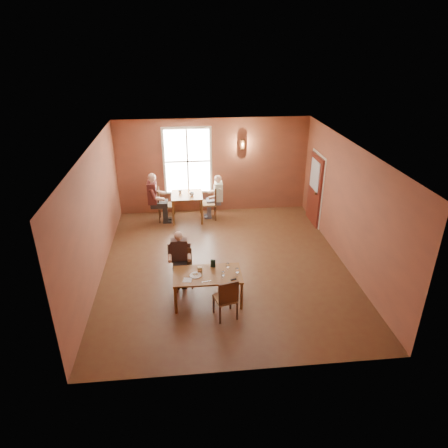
{
  "coord_description": "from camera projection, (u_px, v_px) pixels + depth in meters",
  "views": [
    {
      "loc": [
        -0.91,
        -8.58,
        5.26
      ],
      "look_at": [
        0.0,
        0.2,
        1.05
      ],
      "focal_mm": 32.0,
      "sensor_mm": 36.0,
      "label": 1
    }
  ],
  "objects": [
    {
      "name": "diner_white",
      "position": [
        209.0,
        198.0,
        12.32
      ],
      "size": [
        0.53,
        0.53,
        1.33
      ],
      "primitive_type": null,
      "rotation": [
        0.0,
        0.0,
        1.57
      ],
      "color": "silver",
      "rests_on": "ground"
    },
    {
      "name": "knife",
      "position": [
        206.0,
        281.0,
        8.17
      ],
      "size": [
        0.19,
        0.06,
        0.0
      ],
      "primitive_type": "cube",
      "rotation": [
        0.0,
        0.0,
        0.22
      ],
      "color": "white",
      "rests_on": "main_table"
    },
    {
      "name": "wall_front",
      "position": [
        248.0,
        299.0,
        6.26
      ],
      "size": [
        6.0,
        0.04,
        3.0
      ],
      "primitive_type": "cube",
      "color": "brown",
      "rests_on": "ground"
    },
    {
      "name": "door",
      "position": [
        314.0,
        190.0,
        11.94
      ],
      "size": [
        0.12,
        1.04,
        2.1
      ],
      "primitive_type": "cube",
      "color": "maroon",
      "rests_on": "ground"
    },
    {
      "name": "cup_a",
      "position": [
        192.0,
        194.0,
        12.07
      ],
      "size": [
        0.13,
        0.13,
        0.1
      ],
      "primitive_type": "imported",
      "rotation": [
        0.0,
        0.0,
        -0.03
      ],
      "color": "silver",
      "rests_on": "second_table"
    },
    {
      "name": "menu_stand",
      "position": [
        213.0,
        264.0,
        8.64
      ],
      "size": [
        0.11,
        0.08,
        0.17
      ],
      "primitive_type": "cube",
      "rotation": [
        0.0,
        0.0,
        -0.3
      ],
      "color": "black",
      "rests_on": "main_table"
    },
    {
      "name": "chair_diner_main",
      "position": [
        184.0,
        269.0,
        9.06
      ],
      "size": [
        0.39,
        0.39,
        0.88
      ],
      "primitive_type": null,
      "rotation": [
        0.0,
        0.0,
        3.14
      ],
      "color": "#522513",
      "rests_on": "ground"
    },
    {
      "name": "goblet_a",
      "position": [
        228.0,
        266.0,
        8.54
      ],
      "size": [
        0.09,
        0.09,
        0.18
      ],
      "primitive_type": null,
      "rotation": [
        0.0,
        0.0,
        -0.24
      ],
      "color": "white",
      "rests_on": "main_table"
    },
    {
      "name": "napkin",
      "position": [
        187.0,
        280.0,
        8.21
      ],
      "size": [
        0.2,
        0.2,
        0.01
      ],
      "primitive_type": "cube",
      "rotation": [
        0.0,
        0.0,
        -0.16
      ],
      "color": "white",
      "rests_on": "main_table"
    },
    {
      "name": "goblet_b",
      "position": [
        237.0,
        272.0,
        8.33
      ],
      "size": [
        0.1,
        0.1,
        0.19
      ],
      "primitive_type": null,
      "rotation": [
        0.0,
        0.0,
        -0.37
      ],
      "color": "white",
      "rests_on": "main_table"
    },
    {
      "name": "window",
      "position": [
        188.0,
        161.0,
        12.34
      ],
      "size": [
        1.36,
        0.1,
        1.96
      ],
      "primitive_type": "cube",
      "color": "white",
      "rests_on": "wall_back"
    },
    {
      "name": "sunglasses",
      "position": [
        233.0,
        279.0,
        8.22
      ],
      "size": [
        0.13,
        0.08,
        0.02
      ],
      "primitive_type": "cube",
      "rotation": [
        0.0,
        0.0,
        0.31
      ],
      "color": "black",
      "rests_on": "main_table"
    },
    {
      "name": "chair_empty",
      "position": [
        225.0,
        297.0,
        8.03
      ],
      "size": [
        0.5,
        0.5,
        0.93
      ],
      "primitive_type": null,
      "rotation": [
        0.0,
        0.0,
        0.26
      ],
      "color": "#532311",
      "rests_on": "ground"
    },
    {
      "name": "plate_food",
      "position": [
        196.0,
        275.0,
        8.36
      ],
      "size": [
        0.32,
        0.32,
        0.03
      ],
      "primitive_type": "cylinder",
      "rotation": [
        0.0,
        0.0,
        -0.35
      ],
      "color": "white",
      "rests_on": "main_table"
    },
    {
      "name": "diner_maroon",
      "position": [
        165.0,
        197.0,
        12.16
      ],
      "size": [
        0.61,
        0.61,
        1.51
      ],
      "primitive_type": null,
      "rotation": [
        0.0,
        0.0,
        -1.57
      ],
      "color": "maroon",
      "rests_on": "ground"
    },
    {
      "name": "chair_diner_white",
      "position": [
        208.0,
        203.0,
        12.38
      ],
      "size": [
        0.47,
        0.47,
        1.06
      ],
      "primitive_type": null,
      "rotation": [
        0.0,
        0.0,
        1.57
      ],
      "color": "#3D190C",
      "rests_on": "ground"
    },
    {
      "name": "cup_b",
      "position": [
        180.0,
        192.0,
        12.25
      ],
      "size": [
        0.14,
        0.14,
        0.11
      ],
      "primitive_type": "imported",
      "rotation": [
        0.0,
        0.0,
        -0.2
      ],
      "color": "white",
      "rests_on": "second_table"
    },
    {
      "name": "wall_right",
      "position": [
        348.0,
        205.0,
        9.68
      ],
      "size": [
        0.04,
        7.0,
        3.0
      ],
      "primitive_type": "cube",
      "color": "brown",
      "rests_on": "ground"
    },
    {
      "name": "main_table",
      "position": [
        208.0,
        287.0,
        8.57
      ],
      "size": [
        1.45,
        0.81,
        0.68
      ],
      "primitive_type": null,
      "color": "brown",
      "rests_on": "ground"
    },
    {
      "name": "wall_left",
      "position": [
        95.0,
        216.0,
        9.12
      ],
      "size": [
        0.04,
        7.0,
        3.0
      ],
      "primitive_type": "cube",
      "color": "brown",
      "rests_on": "ground"
    },
    {
      "name": "ceiling",
      "position": [
        225.0,
        148.0,
        8.76
      ],
      "size": [
        6.0,
        7.0,
        0.04
      ],
      "primitive_type": "cube",
      "color": "white",
      "rests_on": "wall_back"
    },
    {
      "name": "ground",
      "position": [
        225.0,
        265.0,
        10.05
      ],
      "size": [
        6.0,
        7.0,
        0.01
      ],
      "primitive_type": "cube",
      "color": "brown",
      "rests_on": "ground"
    },
    {
      "name": "diner_main",
      "position": [
        183.0,
        263.0,
        8.96
      ],
      "size": [
        0.49,
        0.49,
        1.23
      ],
      "primitive_type": null,
      "rotation": [
        0.0,
        0.0,
        3.14
      ],
      "color": "#432F24",
      "rests_on": "ground"
    },
    {
      "name": "wall_back",
      "position": [
        213.0,
        166.0,
        12.55
      ],
      "size": [
        6.0,
        0.04,
        3.0
      ],
      "primitive_type": "cube",
      "color": "brown",
      "rests_on": "ground"
    },
    {
      "name": "goblet_c",
      "position": [
        223.0,
        275.0,
        8.25
      ],
      "size": [
        0.09,
        0.09,
        0.17
      ],
      "primitive_type": null,
      "rotation": [
        0.0,
        0.0,
        0.43
      ],
      "color": "white",
      "rests_on": "main_table"
    },
    {
      "name": "second_table",
      "position": [
        187.0,
        207.0,
        12.37
      ],
      "size": [
        0.94,
        0.94,
        0.83
      ],
      "primitive_type": null,
      "color": "brown",
      "rests_on": "ground"
    },
    {
      "name": "sandwich",
      "position": [
        200.0,
        270.0,
        8.47
      ],
      "size": [
        0.09,
        0.09,
        0.1
      ],
      "primitive_type": "cube",
      "rotation": [
        0.0,
        0.0,
        0.1
      ],
      "color": "tan",
      "rests_on": "main_table"
    },
    {
      "name": "wall_sconce",
      "position": [
        242.0,
        144.0,
        12.24
      ],
      "size": [
        0.16,
        0.16,
        0.28
      ],
      "primitive_type": "cylinder",
      "color": "brown",
      "rests_on": "wall_back"
    },
    {
      "name": "chair_diner_maroon",
      "position": [
        166.0,
        205.0,
        12.26
      ],
      "size": [
        0.46,
        0.46,
        1.04
      ],
      "primitive_type": null,
      "rotation": [
        0.0,
        0.0,
        -1.57
      ],
      "color": "#422711",
      "rests_on": "ground"
    }
  ]
}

